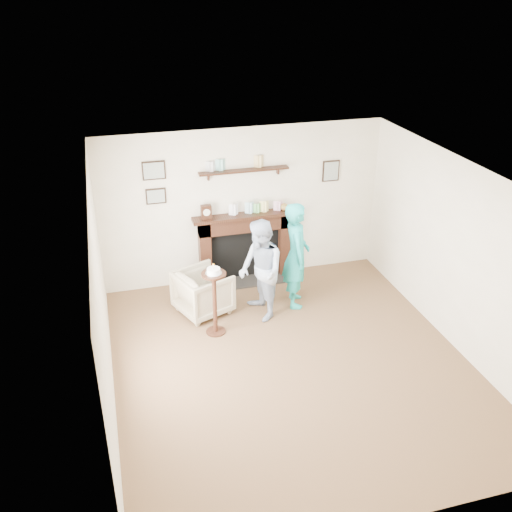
# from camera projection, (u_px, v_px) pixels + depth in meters

# --- Properties ---
(ground) EXTENTS (5.00, 5.00, 0.00)m
(ground) POSITION_uv_depth(u_px,v_px,m) (292.00, 364.00, 7.39)
(ground) COLOR brown
(ground) RESTS_ON ground
(room_shell) EXTENTS (4.54, 5.02, 2.52)m
(room_shell) POSITION_uv_depth(u_px,v_px,m) (278.00, 229.00, 7.26)
(room_shell) COLOR beige
(room_shell) RESTS_ON ground
(armchair) EXTENTS (0.94, 0.93, 0.66)m
(armchair) POSITION_uv_depth(u_px,v_px,m) (204.00, 311.00, 8.54)
(armchair) COLOR #C2B390
(armchair) RESTS_ON ground
(man) EXTENTS (0.66, 0.80, 1.50)m
(man) POSITION_uv_depth(u_px,v_px,m) (261.00, 315.00, 8.43)
(man) COLOR #CBE1FF
(man) RESTS_ON ground
(woman) EXTENTS (0.50, 0.66, 1.63)m
(woman) POSITION_uv_depth(u_px,v_px,m) (294.00, 302.00, 8.76)
(woman) COLOR teal
(woman) RESTS_ON ground
(pedestal_table) EXTENTS (0.34, 0.34, 1.08)m
(pedestal_table) POSITION_uv_depth(u_px,v_px,m) (214.00, 291.00, 7.75)
(pedestal_table) COLOR black
(pedestal_table) RESTS_ON ground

